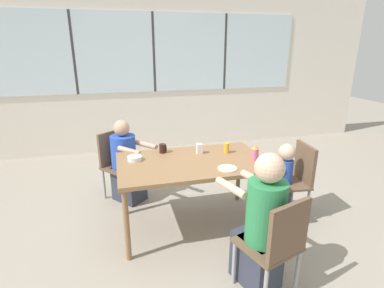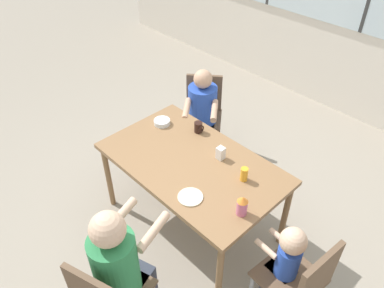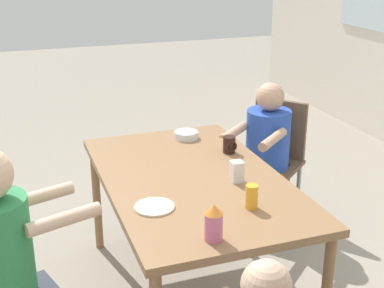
{
  "view_description": "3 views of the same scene",
  "coord_description": "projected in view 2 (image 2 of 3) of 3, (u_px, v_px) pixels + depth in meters",
  "views": [
    {
      "loc": [
        -0.7,
        -2.72,
        1.85
      ],
      "look_at": [
        0.0,
        0.0,
        0.92
      ],
      "focal_mm": 28.0,
      "sensor_mm": 36.0,
      "label": 1
    },
    {
      "loc": [
        1.62,
        -1.56,
        2.74
      ],
      "look_at": [
        0.0,
        0.0,
        0.92
      ],
      "focal_mm": 35.0,
      "sensor_mm": 36.0,
      "label": 2
    },
    {
      "loc": [
        2.39,
        -0.85,
        1.87
      ],
      "look_at": [
        0.0,
        0.0,
        0.92
      ],
      "focal_mm": 50.0,
      "sensor_mm": 36.0,
      "label": 3
    }
  ],
  "objects": [
    {
      "name": "plate_tortillas",
      "position": [
        190.0,
        197.0,
        2.69
      ],
      "size": [
        0.19,
        0.19,
        0.01
      ],
      "color": "beige",
      "rests_on": "dining_table"
    },
    {
      "name": "ground_plane",
      "position": [
        192.0,
        221.0,
        3.47
      ],
      "size": [
        16.0,
        16.0,
        0.0
      ],
      "primitive_type": "plane",
      "color": "gray"
    },
    {
      "name": "chair_for_man_blue_shirt",
      "position": [
        203.0,
        108.0,
        4.05
      ],
      "size": [
        0.56,
        0.56,
        0.84
      ],
      "rotation": [
        0.0,
        0.0,
        -2.44
      ],
      "color": "brown",
      "rests_on": "ground_plane"
    },
    {
      "name": "chair_for_toddler",
      "position": [
        302.0,
        280.0,
        2.45
      ],
      "size": [
        0.43,
        0.43,
        0.84
      ],
      "rotation": [
        0.0,
        0.0,
        1.48
      ],
      "color": "brown",
      "rests_on": "ground_plane"
    },
    {
      "name": "person_toddler",
      "position": [
        283.0,
        269.0,
        2.58
      ],
      "size": [
        0.32,
        0.2,
        0.86
      ],
      "rotation": [
        0.0,
        0.0,
        1.48
      ],
      "color": "#333847",
      "rests_on": "ground_plane"
    },
    {
      "name": "sippy_cup",
      "position": [
        242.0,
        205.0,
        2.53
      ],
      "size": [
        0.08,
        0.08,
        0.16
      ],
      "color": "#CC668C",
      "rests_on": "dining_table"
    },
    {
      "name": "bowl_white_shallow",
      "position": [
        162.0,
        122.0,
        3.39
      ],
      "size": [
        0.15,
        0.15,
        0.04
      ],
      "color": "silver",
      "rests_on": "dining_table"
    },
    {
      "name": "person_man_blue_shirt",
      "position": [
        202.0,
        120.0,
        3.94
      ],
      "size": [
        0.57,
        0.6,
        1.02
      ],
      "rotation": [
        0.0,
        0.0,
        -2.44
      ],
      "color": "#333847",
      "rests_on": "ground_plane"
    },
    {
      "name": "milk_carton_small",
      "position": [
        221.0,
        153.0,
        3.0
      ],
      "size": [
        0.06,
        0.06,
        0.11
      ],
      "color": "silver",
      "rests_on": "dining_table"
    },
    {
      "name": "person_woman_green_shirt",
      "position": [
        121.0,
        274.0,
        2.46
      ],
      "size": [
        0.44,
        0.6,
        1.13
      ],
      "rotation": [
        0.0,
        0.0,
        0.31
      ],
      "color": "#333847",
      "rests_on": "ground_plane"
    },
    {
      "name": "dining_table",
      "position": [
        192.0,
        167.0,
        3.04
      ],
      "size": [
        1.48,
        0.89,
        0.74
      ],
      "color": "olive",
      "rests_on": "ground_plane"
    },
    {
      "name": "juice_glass",
      "position": [
        244.0,
        174.0,
        2.81
      ],
      "size": [
        0.06,
        0.06,
        0.11
      ],
      "color": "gold",
      "rests_on": "dining_table"
    },
    {
      "name": "coffee_mug",
      "position": [
        199.0,
        127.0,
        3.28
      ],
      "size": [
        0.08,
        0.07,
        0.1
      ],
      "color": "black",
      "rests_on": "dining_table"
    }
  ]
}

